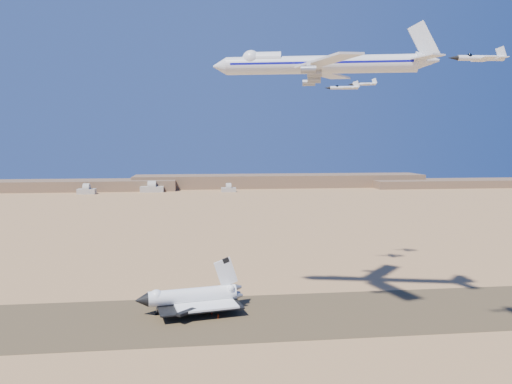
{
  "coord_description": "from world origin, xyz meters",
  "views": [
    {
      "loc": [
        -3.55,
        -178.23,
        64.0
      ],
      "look_at": [
        19.25,
        8.0,
        45.59
      ],
      "focal_mm": 35.0,
      "sensor_mm": 36.0,
      "label": 1
    }
  ],
  "objects": [
    {
      "name": "chase_jet_e",
      "position": [
        78.66,
        60.66,
        92.75
      ],
      "size": [
        13.74,
        7.99,
        3.5
      ],
      "rotation": [
        0.0,
        0.0,
        -0.29
      ],
      "color": "silver"
    },
    {
      "name": "chase_jet_a",
      "position": [
        74.83,
        -46.29,
        87.45
      ],
      "size": [
        16.4,
        8.9,
        4.09
      ],
      "rotation": [
        0.0,
        0.0,
        -0.08
      ],
      "color": "silver"
    },
    {
      "name": "hangars",
      "position": [
        -64.0,
        478.43,
        4.83
      ],
      "size": [
        200.5,
        29.5,
        30.0
      ],
      "color": "#A29C8F",
      "rests_on": "ground"
    },
    {
      "name": "shuttle",
      "position": [
        -5.42,
        8.45,
        5.41
      ],
      "size": [
        40.84,
        29.97,
        20.11
      ],
      "rotation": [
        0.0,
        0.0,
        0.19
      ],
      "color": "white",
      "rests_on": "runway"
    },
    {
      "name": "chase_jet_d",
      "position": [
        64.83,
        48.54,
        89.5
      ],
      "size": [
        16.1,
        9.05,
        4.04
      ],
      "rotation": [
        0.0,
        0.0,
        -0.18
      ],
      "color": "silver"
    },
    {
      "name": "crew_b",
      "position": [
        4.24,
        -1.17,
        0.97
      ],
      "size": [
        0.66,
        0.96,
        1.82
      ],
      "primitive_type": "imported",
      "rotation": [
        0.0,
        0.0,
        1.75
      ],
      "color": "red",
      "rests_on": "runway"
    },
    {
      "name": "carrier_747",
      "position": [
        38.89,
        -0.31,
        91.96
      ],
      "size": [
        80.38,
        60.58,
        19.99
      ],
      "rotation": [
        0.0,
        0.0,
        -0.23
      ],
      "color": "silver"
    },
    {
      "name": "ridgeline",
      "position": [
        65.32,
        527.31,
        7.63
      ],
      "size": [
        960.0,
        90.0,
        18.0
      ],
      "color": "#7F6247",
      "rests_on": "ground"
    },
    {
      "name": "crew_c",
      "position": [
        2.05,
        2.77,
        0.84
      ],
      "size": [
        0.88,
        1.02,
        1.55
      ],
      "primitive_type": "imported",
      "rotation": [
        0.0,
        0.0,
        2.13
      ],
      "color": "red",
      "rests_on": "runway"
    },
    {
      "name": "crew_a",
      "position": [
        -2.59,
        3.57,
        0.9
      ],
      "size": [
        0.5,
        0.67,
        1.68
      ],
      "primitive_type": "imported",
      "rotation": [
        0.0,
        0.0,
        1.4
      ],
      "color": "red",
      "rests_on": "runway"
    },
    {
      "name": "runway",
      "position": [
        0.0,
        0.0,
        0.03
      ],
      "size": [
        600.0,
        50.0,
        0.06
      ],
      "primitive_type": "cube",
      "color": "brown",
      "rests_on": "ground"
    },
    {
      "name": "ground",
      "position": [
        0.0,
        0.0,
        0.0
      ],
      "size": [
        1200.0,
        1200.0,
        0.0
      ],
      "primitive_type": "plane",
      "color": "#A57449",
      "rests_on": "ground"
    }
  ]
}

